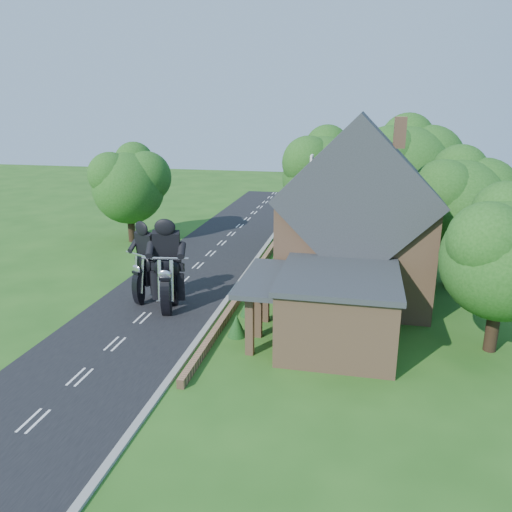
% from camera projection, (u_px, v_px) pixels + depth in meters
% --- Properties ---
extents(ground, '(120.00, 120.00, 0.00)m').
position_uv_depth(ground, '(143.00, 318.00, 25.84)').
color(ground, '#245517').
rests_on(ground, ground).
extents(road, '(7.00, 80.00, 0.02)m').
position_uv_depth(road, '(143.00, 318.00, 25.83)').
color(road, black).
rests_on(road, ground).
extents(kerb, '(0.30, 80.00, 0.12)m').
position_uv_depth(kerb, '(210.00, 323.00, 25.08)').
color(kerb, gray).
rests_on(kerb, ground).
extents(garden_wall, '(0.30, 22.00, 0.40)m').
position_uv_depth(garden_wall, '(245.00, 288.00, 29.59)').
color(garden_wall, '#9C704F').
rests_on(garden_wall, ground).
extents(house, '(9.54, 8.64, 10.24)m').
position_uv_depth(house, '(356.00, 221.00, 28.08)').
color(house, '#9C704F').
rests_on(house, ground).
extents(annex, '(7.05, 5.94, 3.44)m').
position_uv_depth(annex, '(335.00, 308.00, 22.59)').
color(annex, '#9C704F').
rests_on(annex, ground).
extents(tree_annex_side, '(5.64, 5.20, 7.48)m').
position_uv_depth(tree_annex_side, '(512.00, 250.00, 21.12)').
color(tree_annex_side, black).
rests_on(tree_annex_side, ground).
extents(tree_house_right, '(6.51, 6.00, 8.40)m').
position_uv_depth(tree_house_right, '(465.00, 202.00, 29.05)').
color(tree_house_right, black).
rests_on(tree_house_right, ground).
extents(tree_behind_house, '(7.81, 7.20, 10.08)m').
position_uv_depth(tree_behind_house, '(412.00, 167.00, 36.28)').
color(tree_behind_house, black).
rests_on(tree_behind_house, ground).
extents(tree_behind_left, '(6.94, 6.40, 9.16)m').
position_uv_depth(tree_behind_left, '(329.00, 170.00, 38.55)').
color(tree_behind_left, black).
rests_on(tree_behind_left, ground).
extents(tree_far_road, '(6.08, 5.60, 7.84)m').
position_uv_depth(tree_far_road, '(133.00, 182.00, 39.01)').
color(tree_far_road, black).
rests_on(tree_far_road, ground).
extents(shrub_a, '(0.90, 0.90, 1.10)m').
position_uv_depth(shrub_a, '(237.00, 325.00, 23.67)').
color(shrub_a, '#123B13').
rests_on(shrub_a, ground).
extents(shrub_b, '(0.90, 0.90, 1.10)m').
position_uv_depth(shrub_b, '(248.00, 306.00, 26.01)').
color(shrub_b, '#123B13').
rests_on(shrub_b, ground).
extents(shrub_c, '(0.90, 0.90, 1.10)m').
position_uv_depth(shrub_c, '(258.00, 289.00, 28.35)').
color(shrub_c, '#123B13').
rests_on(shrub_c, ground).
extents(shrub_d, '(0.90, 0.90, 1.10)m').
position_uv_depth(shrub_d, '(274.00, 263.00, 33.03)').
color(shrub_d, '#123B13').
rests_on(shrub_d, ground).
extents(shrub_e, '(0.90, 0.90, 1.10)m').
position_uv_depth(shrub_e, '(280.00, 253.00, 35.37)').
color(shrub_e, '#123B13').
rests_on(shrub_e, ground).
extents(shrub_f, '(0.90, 0.90, 1.10)m').
position_uv_depth(shrub_f, '(285.00, 243.00, 37.71)').
color(shrub_f, '#123B13').
rests_on(shrub_f, ground).
extents(motorcycle_lead, '(0.65, 1.68, 1.52)m').
position_uv_depth(motorcycle_lead, '(169.00, 297.00, 26.56)').
color(motorcycle_lead, black).
rests_on(motorcycle_lead, ground).
extents(motorcycle_follow, '(0.99, 1.51, 1.39)m').
position_uv_depth(motorcycle_follow, '(148.00, 290.00, 27.84)').
color(motorcycle_follow, black).
rests_on(motorcycle_follow, ground).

